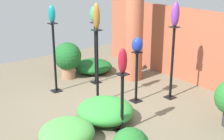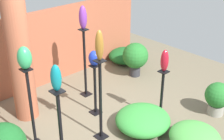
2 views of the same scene
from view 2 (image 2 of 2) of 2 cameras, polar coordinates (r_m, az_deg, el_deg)
ground_plane at (r=5.69m, az=0.40°, el=-10.82°), size 8.00×8.00×0.00m
brick_wall_back at (r=6.97m, az=-13.12°, el=3.64°), size 5.60×0.12×1.68m
brick_pillar at (r=5.64m, az=-16.70°, el=3.66°), size 0.42×0.42×2.74m
pedestal_cobalt at (r=5.90m, az=-3.10°, el=-4.03°), size 0.20×0.20×1.02m
pedestal_bronze at (r=5.15m, az=-2.12°, el=-6.17°), size 0.20×0.20×1.46m
pedestal_ruby at (r=5.79m, az=9.04°, el=-5.06°), size 0.20×0.20×1.00m
pedestal_jade at (r=5.16m, az=-14.47°, el=-7.36°), size 0.20×0.20×1.40m
pedestal_violet at (r=6.43m, az=-4.97°, el=0.78°), size 0.20×0.20×1.47m
art_vase_teal at (r=3.88m, az=-10.21°, el=-1.44°), size 0.14×0.14×0.36m
art_vase_cobalt at (r=5.59m, az=-3.27°, el=2.16°), size 0.20×0.22×0.28m
art_vase_bronze at (r=4.68m, az=-2.32°, el=4.51°), size 0.13×0.13×0.49m
art_vase_ruby at (r=5.45m, az=9.59°, el=1.70°), size 0.13×0.15×0.40m
art_vase_jade at (r=4.72m, az=-15.71°, el=2.13°), size 0.22×0.22×0.36m
art_vase_violet at (r=6.07m, az=-5.34°, el=9.53°), size 0.15×0.16×0.47m
potted_plant_back_center at (r=6.24m, az=18.75°, el=-4.72°), size 0.49×0.49×0.66m
potted_plant_front_right at (r=7.33m, az=4.29°, el=2.45°), size 0.60×0.60×0.82m
foliage_bed_west at (r=8.14m, az=2.47°, el=2.65°), size 0.88×0.85×0.37m
foliage_bed_center at (r=5.39m, az=14.90°, el=-11.80°), size 0.82×0.85×0.38m
foliage_bed_rear at (r=5.63m, az=5.66°, el=-9.04°), size 0.99×0.97×0.38m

